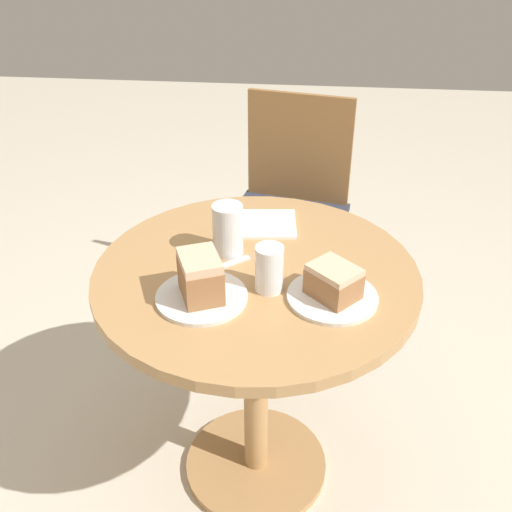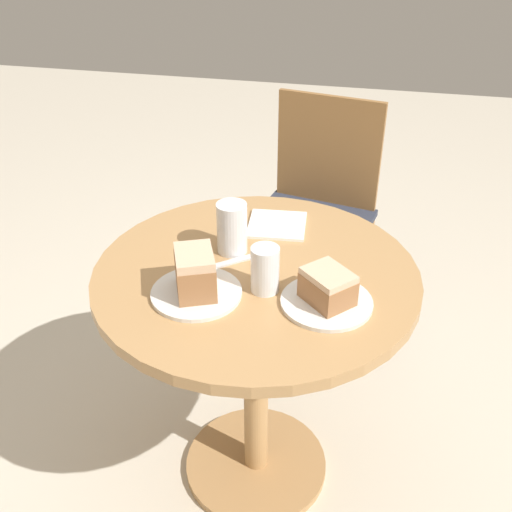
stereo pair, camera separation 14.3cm
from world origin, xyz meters
The scene contains 11 objects.
ground_plane centered at (0.00, 0.00, 0.00)m, with size 8.00×8.00×0.00m, color beige.
table centered at (0.00, 0.00, 0.55)m, with size 0.80×0.80×0.73m.
chair centered at (0.04, 0.80, 0.47)m, with size 0.50×0.50×0.88m.
plate_near centered at (-0.11, -0.13, 0.73)m, with size 0.21×0.21×0.01m.
plate_far centered at (0.18, -0.10, 0.73)m, with size 0.21×0.21×0.01m.
cake_slice_near centered at (-0.11, -0.13, 0.79)m, with size 0.12×0.14×0.10m.
cake_slice_far centered at (0.18, -0.10, 0.78)m, with size 0.14×0.14×0.08m.
glass_lemonade centered at (0.04, -0.08, 0.78)m, with size 0.07×0.07×0.11m.
glass_water centered at (-0.08, 0.07, 0.79)m, with size 0.08×0.08×0.13m.
napkin_stack centered at (0.01, 0.22, 0.73)m, with size 0.17×0.17×0.01m.
fork centered at (-0.09, 0.00, 0.73)m, with size 0.14×0.12×0.00m.
Camera 2 is at (0.26, -1.18, 1.54)m, focal length 42.00 mm.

